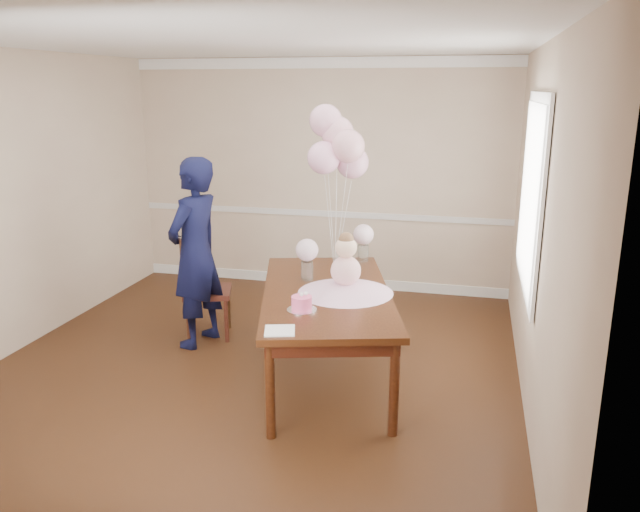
# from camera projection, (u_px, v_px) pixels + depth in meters

# --- Properties ---
(floor) EXTENTS (4.50, 5.00, 0.00)m
(floor) POSITION_uv_depth(u_px,v_px,m) (250.00, 370.00, 5.38)
(floor) COLOR black
(floor) RESTS_ON ground
(ceiling) EXTENTS (4.50, 5.00, 0.02)m
(ceiling) POSITION_uv_depth(u_px,v_px,m) (240.00, 41.00, 4.67)
(ceiling) COLOR white
(ceiling) RESTS_ON wall_back
(wall_back) EXTENTS (4.50, 0.02, 2.70)m
(wall_back) POSITION_uv_depth(u_px,v_px,m) (319.00, 176.00, 7.37)
(wall_back) COLOR tan
(wall_back) RESTS_ON floor
(wall_front) EXTENTS (4.50, 0.02, 2.70)m
(wall_front) POSITION_uv_depth(u_px,v_px,m) (42.00, 331.00, 2.69)
(wall_front) COLOR tan
(wall_front) RESTS_ON floor
(wall_left) EXTENTS (0.02, 5.00, 2.70)m
(wall_left) POSITION_uv_depth(u_px,v_px,m) (7.00, 205.00, 5.55)
(wall_left) COLOR tan
(wall_left) RESTS_ON floor
(wall_right) EXTENTS (0.02, 5.00, 2.70)m
(wall_right) POSITION_uv_depth(u_px,v_px,m) (538.00, 232.00, 4.51)
(wall_right) COLOR tan
(wall_right) RESTS_ON floor
(chair_rail_trim) EXTENTS (4.50, 0.02, 0.07)m
(chair_rail_trim) POSITION_uv_depth(u_px,v_px,m) (319.00, 213.00, 7.48)
(chair_rail_trim) COLOR silver
(chair_rail_trim) RESTS_ON wall_back
(crown_molding) EXTENTS (4.50, 0.02, 0.12)m
(crown_molding) POSITION_uv_depth(u_px,v_px,m) (319.00, 63.00, 7.03)
(crown_molding) COLOR white
(crown_molding) RESTS_ON wall_back
(baseboard_trim) EXTENTS (4.50, 0.02, 0.12)m
(baseboard_trim) POSITION_uv_depth(u_px,v_px,m) (319.00, 280.00, 7.70)
(baseboard_trim) COLOR white
(baseboard_trim) RESTS_ON floor
(window_frame) EXTENTS (0.02, 1.66, 1.56)m
(window_frame) POSITION_uv_depth(u_px,v_px,m) (532.00, 194.00, 4.93)
(window_frame) COLOR white
(window_frame) RESTS_ON wall_right
(window_blinds) EXTENTS (0.01, 1.50, 1.40)m
(window_blinds) POSITION_uv_depth(u_px,v_px,m) (530.00, 194.00, 4.93)
(window_blinds) COLOR white
(window_blinds) RESTS_ON wall_right
(dining_table_top) EXTENTS (1.53, 2.23, 0.05)m
(dining_table_top) POSITION_uv_depth(u_px,v_px,m) (326.00, 294.00, 5.08)
(dining_table_top) COLOR black
(dining_table_top) RESTS_ON table_leg_fl
(table_apron) EXTENTS (1.41, 2.11, 0.10)m
(table_apron) POSITION_uv_depth(u_px,v_px,m) (326.00, 302.00, 5.10)
(table_apron) COLOR black
(table_apron) RESTS_ON table_leg_fl
(table_leg_fl) EXTENTS (0.09, 0.09, 0.71)m
(table_leg_fl) POSITION_uv_depth(u_px,v_px,m) (270.00, 391.00, 4.27)
(table_leg_fl) COLOR black
(table_leg_fl) RESTS_ON floor
(table_leg_fr) EXTENTS (0.09, 0.09, 0.71)m
(table_leg_fr) POSITION_uv_depth(u_px,v_px,m) (394.00, 389.00, 4.29)
(table_leg_fr) COLOR black
(table_leg_fr) RESTS_ON floor
(table_leg_bl) EXTENTS (0.09, 0.09, 0.71)m
(table_leg_bl) POSITION_uv_depth(u_px,v_px,m) (278.00, 300.00, 6.07)
(table_leg_bl) COLOR black
(table_leg_bl) RESTS_ON floor
(table_leg_br) EXTENTS (0.09, 0.09, 0.71)m
(table_leg_br) POSITION_uv_depth(u_px,v_px,m) (366.00, 299.00, 6.10)
(table_leg_br) COLOR black
(table_leg_br) RESTS_ON floor
(baby_skirt) EXTENTS (0.95, 0.95, 0.10)m
(baby_skirt) POSITION_uv_depth(u_px,v_px,m) (346.00, 286.00, 5.02)
(baby_skirt) COLOR #EBADCF
(baby_skirt) RESTS_ON dining_table_top
(baby_torso) EXTENTS (0.24, 0.24, 0.24)m
(baby_torso) POSITION_uv_depth(u_px,v_px,m) (346.00, 271.00, 4.98)
(baby_torso) COLOR #FA9ECA
(baby_torso) RESTS_ON baby_skirt
(baby_head) EXTENTS (0.17, 0.17, 0.17)m
(baby_head) POSITION_uv_depth(u_px,v_px,m) (346.00, 247.00, 4.93)
(baby_head) COLOR beige
(baby_head) RESTS_ON baby_torso
(baby_hair) EXTENTS (0.12, 0.12, 0.12)m
(baby_hair) POSITION_uv_depth(u_px,v_px,m) (346.00, 240.00, 4.92)
(baby_hair) COLOR brown
(baby_hair) RESTS_ON baby_head
(cake_platter) EXTENTS (0.28, 0.28, 0.01)m
(cake_platter) POSITION_uv_depth(u_px,v_px,m) (302.00, 310.00, 4.63)
(cake_platter) COLOR white
(cake_platter) RESTS_ON dining_table_top
(birthday_cake) EXTENTS (0.19, 0.19, 0.10)m
(birthday_cake) POSITION_uv_depth(u_px,v_px,m) (302.00, 303.00, 4.61)
(birthday_cake) COLOR #F94E8A
(birthday_cake) RESTS_ON cake_platter
(cake_flower_a) EXTENTS (0.03, 0.03, 0.03)m
(cake_flower_a) POSITION_uv_depth(u_px,v_px,m) (302.00, 294.00, 4.60)
(cake_flower_a) COLOR white
(cake_flower_a) RESTS_ON birthday_cake
(cake_flower_b) EXTENTS (0.03, 0.03, 0.03)m
(cake_flower_b) POSITION_uv_depth(u_px,v_px,m) (306.00, 293.00, 4.62)
(cake_flower_b) COLOR white
(cake_flower_b) RESTS_ON birthday_cake
(rose_vase_near) EXTENTS (0.13, 0.13, 0.16)m
(rose_vase_near) POSITION_uv_depth(u_px,v_px,m) (307.00, 271.00, 5.34)
(rose_vase_near) COLOR silver
(rose_vase_near) RESTS_ON dining_table_top
(roses_near) EXTENTS (0.19, 0.19, 0.19)m
(roses_near) POSITION_uv_depth(u_px,v_px,m) (307.00, 250.00, 5.30)
(roses_near) COLOR silver
(roses_near) RESTS_ON rose_vase_near
(rose_vase_far) EXTENTS (0.13, 0.13, 0.16)m
(rose_vase_far) POSITION_uv_depth(u_px,v_px,m) (363.00, 253.00, 5.90)
(rose_vase_far) COLOR white
(rose_vase_far) RESTS_ON dining_table_top
(roses_far) EXTENTS (0.19, 0.19, 0.19)m
(roses_far) POSITION_uv_depth(u_px,v_px,m) (363.00, 234.00, 5.85)
(roses_far) COLOR silver
(roses_far) RESTS_ON rose_vase_far
(napkin) EXTENTS (0.25, 0.25, 0.01)m
(napkin) POSITION_uv_depth(u_px,v_px,m) (280.00, 331.00, 4.23)
(napkin) COLOR white
(napkin) RESTS_ON dining_table_top
(balloon_weight) EXTENTS (0.05, 0.05, 0.02)m
(balloon_weight) POSITION_uv_depth(u_px,v_px,m) (335.00, 270.00, 5.62)
(balloon_weight) COLOR silver
(balloon_weight) RESTS_ON dining_table_top
(balloon_a) EXTENTS (0.28, 0.28, 0.28)m
(balloon_a) POSITION_uv_depth(u_px,v_px,m) (324.00, 158.00, 5.35)
(balloon_a) COLOR #F2ABCF
(balloon_a) RESTS_ON balloon_ribbon_a
(balloon_b) EXTENTS (0.28, 0.28, 0.28)m
(balloon_b) POSITION_uv_depth(u_px,v_px,m) (348.00, 146.00, 5.28)
(balloon_b) COLOR #E3A1AE
(balloon_b) RESTS_ON balloon_ribbon_b
(balloon_c) EXTENTS (0.28, 0.28, 0.28)m
(balloon_c) POSITION_uv_depth(u_px,v_px,m) (337.00, 133.00, 5.40)
(balloon_c) COLOR #ECA7B8
(balloon_c) RESTS_ON balloon_ribbon_c
(balloon_d) EXTENTS (0.28, 0.28, 0.28)m
(balloon_d) POSITION_uv_depth(u_px,v_px,m) (326.00, 121.00, 5.39)
(balloon_d) COLOR #E3A1BA
(balloon_d) RESTS_ON balloon_ribbon_d
(balloon_e) EXTENTS (0.28, 0.28, 0.28)m
(balloon_e) POSITION_uv_depth(u_px,v_px,m) (352.00, 162.00, 5.45)
(balloon_e) COLOR #DA9AB6
(balloon_e) RESTS_ON balloon_ribbon_e
(balloon_ribbon_a) EXTENTS (0.09, 0.03, 0.85)m
(balloon_ribbon_a) POSITION_uv_depth(u_px,v_px,m) (329.00, 224.00, 5.50)
(balloon_ribbon_a) COLOR silver
(balloon_ribbon_a) RESTS_ON balloon_weight
(balloon_ribbon_b) EXTENTS (0.11, 0.03, 0.95)m
(balloon_ribbon_b) POSITION_uv_depth(u_px,v_px,m) (341.00, 218.00, 5.47)
(balloon_ribbon_b) COLOR silver
(balloon_ribbon_b) RESTS_ON balloon_weight
(balloon_ribbon_c) EXTENTS (0.01, 0.10, 1.05)m
(balloon_ribbon_c) POSITION_uv_depth(u_px,v_px,m) (336.00, 211.00, 5.53)
(balloon_ribbon_c) COLOR white
(balloon_ribbon_c) RESTS_ON balloon_weight
(balloon_ribbon_d) EXTENTS (0.11, 0.08, 1.15)m
(balloon_ribbon_d) POSITION_uv_depth(u_px,v_px,m) (330.00, 205.00, 5.52)
(balloon_ribbon_d) COLOR silver
(balloon_ribbon_d) RESTS_ON balloon_weight
(balloon_ribbon_e) EXTENTS (0.12, 0.11, 0.79)m
(balloon_ribbon_e) POSITION_uv_depth(u_px,v_px,m) (343.00, 225.00, 5.55)
(balloon_ribbon_e) COLOR silver
(balloon_ribbon_e) RESTS_ON balloon_weight
(dining_chair_seat) EXTENTS (0.56, 0.56, 0.05)m
(dining_chair_seat) POSITION_uv_depth(u_px,v_px,m) (208.00, 292.00, 6.03)
(dining_chair_seat) COLOR #39150F
(dining_chair_seat) RESTS_ON chair_leg_fl
(chair_leg_fl) EXTENTS (0.05, 0.05, 0.43)m
(chair_leg_fl) POSITION_uv_depth(u_px,v_px,m) (188.00, 322.00, 5.91)
(chair_leg_fl) COLOR #3A1B0F
(chair_leg_fl) RESTS_ON floor
(chair_leg_fr) EXTENTS (0.05, 0.05, 0.43)m
(chair_leg_fr) POSITION_uv_depth(u_px,v_px,m) (226.00, 321.00, 5.94)
(chair_leg_fr) COLOR #3A1710
(chair_leg_fr) RESTS_ON floor
(chair_leg_bl) EXTENTS (0.05, 0.05, 0.43)m
(chair_leg_bl) POSITION_uv_depth(u_px,v_px,m) (192.00, 309.00, 6.25)
(chair_leg_bl) COLOR #3D1C10
(chair_leg_bl) RESTS_ON floor
(chair_leg_br) EXTENTS (0.05, 0.05, 0.43)m
(chair_leg_br) POSITION_uv_depth(u_px,v_px,m) (228.00, 308.00, 6.28)
(chair_leg_br) COLOR #361F0E
(chair_leg_br) RESTS_ON floor
(chair_back_post_l) EXTENTS (0.05, 0.05, 0.56)m
(chair_back_post_l) POSITION_uv_depth(u_px,v_px,m) (183.00, 269.00, 5.77)
(chair_back_post_l) COLOR #37180F
(chair_back_post_l) RESTS_ON dining_chair_seat
(chair_back_post_r) EXTENTS (0.05, 0.05, 0.56)m
(chair_back_post_r) POSITION_uv_depth(u_px,v_px,m) (187.00, 259.00, 6.11)
(chair_back_post_r) COLOR #33110E
(chair_back_post_r) RESTS_ON dining_chair_seat
(chair_slat_low) EXTENTS (0.16, 0.39, 0.05)m
(chair_slat_low) POSITION_uv_depth(u_px,v_px,m) (186.00, 276.00, 5.97)
(chair_slat_low) COLOR #36170E
(chair_slat_low) RESTS_ON dining_chair_seat
(chair_slat_mid) EXTENTS (0.16, 0.39, 0.05)m
(chair_slat_mid) POSITION_uv_depth(u_px,v_px,m) (185.00, 260.00, 5.93)
(chair_slat_mid) COLOR #33140E
(chair_slat_mid) RESTS_ON dining_chair_seat
(chair_slat_top) EXTENTS (0.16, 0.39, 0.05)m
(chair_slat_top) POSITION_uv_depth(u_px,v_px,m) (184.00, 243.00, 5.89)
(chair_slat_top) COLOR #321A0D
(chair_slat_top) RESTS_ON dining_chair_seat
(woman) EXTENTS (0.56, 0.72, 1.77)m
(woman) POSITION_uv_depth(u_px,v_px,m) (195.00, 253.00, 5.74)
(woman) COLOR black
(woman) RESTS_ON floor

